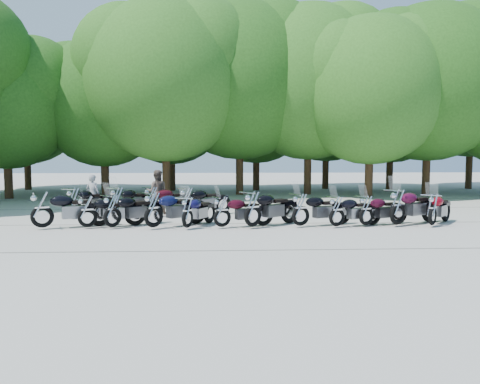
{
  "coord_description": "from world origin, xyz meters",
  "views": [
    {
      "loc": [
        -0.77,
        -14.5,
        2.41
      ],
      "look_at": [
        0.0,
        1.5,
        1.1
      ],
      "focal_mm": 35.0,
      "sensor_mm": 36.0,
      "label": 1
    }
  ],
  "objects_px": {
    "motorcycle_3": "(154,208)",
    "motorcycle_11": "(433,208)",
    "motorcycle_0": "(42,208)",
    "motorcycle_1": "(87,210)",
    "motorcycle_8": "(337,210)",
    "motorcycle_10": "(398,206)",
    "motorcycle_15": "(187,201)",
    "motorcycle_6": "(253,208)",
    "motorcycle_2": "(112,209)",
    "motorcycle_5": "(222,211)",
    "motorcycle_12": "(74,201)",
    "motorcycle_14": "(152,200)",
    "rider_0": "(93,195)",
    "motorcycle_4": "(187,211)",
    "motorcycle_13": "(118,201)",
    "rider_1": "(157,192)",
    "motorcycle_7": "(301,208)",
    "motorcycle_9": "(366,209)"
  },
  "relations": [
    {
      "from": "motorcycle_8",
      "to": "rider_0",
      "type": "height_order",
      "value": "rider_0"
    },
    {
      "from": "motorcycle_7",
      "to": "motorcycle_9",
      "type": "height_order",
      "value": "motorcycle_7"
    },
    {
      "from": "motorcycle_10",
      "to": "motorcycle_14",
      "type": "distance_m",
      "value": 8.83
    },
    {
      "from": "motorcycle_0",
      "to": "motorcycle_1",
      "type": "relative_size",
      "value": 1.14
    },
    {
      "from": "motorcycle_2",
      "to": "motorcycle_13",
      "type": "relative_size",
      "value": 0.95
    },
    {
      "from": "motorcycle_7",
      "to": "motorcycle_8",
      "type": "bearing_deg",
      "value": -118.38
    },
    {
      "from": "motorcycle_12",
      "to": "rider_0",
      "type": "xyz_separation_m",
      "value": [
        0.43,
        1.04,
        0.15
      ]
    },
    {
      "from": "motorcycle_4",
      "to": "motorcycle_0",
      "type": "bearing_deg",
      "value": 24.42
    },
    {
      "from": "motorcycle_4",
      "to": "motorcycle_15",
      "type": "height_order",
      "value": "motorcycle_15"
    },
    {
      "from": "motorcycle_0",
      "to": "rider_1",
      "type": "relative_size",
      "value": 1.38
    },
    {
      "from": "motorcycle_0",
      "to": "motorcycle_15",
      "type": "bearing_deg",
      "value": -81.92
    },
    {
      "from": "motorcycle_1",
      "to": "motorcycle_14",
      "type": "xyz_separation_m",
      "value": [
        1.7,
        2.6,
        0.05
      ]
    },
    {
      "from": "motorcycle_1",
      "to": "motorcycle_4",
      "type": "distance_m",
      "value": 3.23
    },
    {
      "from": "motorcycle_4",
      "to": "motorcycle_8",
      "type": "bearing_deg",
      "value": -152.7
    },
    {
      "from": "motorcycle_8",
      "to": "motorcycle_11",
      "type": "bearing_deg",
      "value": -111.75
    },
    {
      "from": "motorcycle_14",
      "to": "motorcycle_6",
      "type": "bearing_deg",
      "value": -162.51
    },
    {
      "from": "motorcycle_10",
      "to": "motorcycle_15",
      "type": "distance_m",
      "value": 7.56
    },
    {
      "from": "motorcycle_9",
      "to": "motorcycle_6",
      "type": "bearing_deg",
      "value": 67.9
    },
    {
      "from": "motorcycle_12",
      "to": "motorcycle_14",
      "type": "distance_m",
      "value": 2.87
    },
    {
      "from": "motorcycle_3",
      "to": "motorcycle_11",
      "type": "height_order",
      "value": "motorcycle_3"
    },
    {
      "from": "motorcycle_13",
      "to": "motorcycle_14",
      "type": "height_order",
      "value": "motorcycle_13"
    },
    {
      "from": "motorcycle_8",
      "to": "motorcycle_10",
      "type": "distance_m",
      "value": 2.08
    },
    {
      "from": "motorcycle_6",
      "to": "motorcycle_11",
      "type": "height_order",
      "value": "motorcycle_6"
    },
    {
      "from": "motorcycle_5",
      "to": "motorcycle_11",
      "type": "distance_m",
      "value": 6.93
    },
    {
      "from": "motorcycle_0",
      "to": "motorcycle_6",
      "type": "xyz_separation_m",
      "value": [
        6.7,
        -0.11,
        -0.01
      ]
    },
    {
      "from": "motorcycle_6",
      "to": "rider_0",
      "type": "relative_size",
      "value": 1.51
    },
    {
      "from": "motorcycle_0",
      "to": "motorcycle_3",
      "type": "xyz_separation_m",
      "value": [
        3.53,
        -0.12,
        -0.02
      ]
    },
    {
      "from": "motorcycle_6",
      "to": "rider_1",
      "type": "distance_m",
      "value": 5.25
    },
    {
      "from": "motorcycle_0",
      "to": "motorcycle_4",
      "type": "bearing_deg",
      "value": -115.21
    },
    {
      "from": "motorcycle_6",
      "to": "motorcycle_11",
      "type": "distance_m",
      "value": 5.94
    },
    {
      "from": "motorcycle_1",
      "to": "motorcycle_14",
      "type": "relative_size",
      "value": 0.92
    },
    {
      "from": "motorcycle_0",
      "to": "motorcycle_8",
      "type": "distance_m",
      "value": 9.44
    },
    {
      "from": "motorcycle_0",
      "to": "motorcycle_2",
      "type": "distance_m",
      "value": 2.2
    },
    {
      "from": "motorcycle_6",
      "to": "motorcycle_2",
      "type": "bearing_deg",
      "value": 49.55
    },
    {
      "from": "motorcycle_7",
      "to": "motorcycle_10",
      "type": "distance_m",
      "value": 3.23
    },
    {
      "from": "motorcycle_13",
      "to": "rider_1",
      "type": "height_order",
      "value": "rider_1"
    },
    {
      "from": "motorcycle_0",
      "to": "motorcycle_5",
      "type": "bearing_deg",
      "value": -113.71
    },
    {
      "from": "motorcycle_3",
      "to": "motorcycle_8",
      "type": "height_order",
      "value": "motorcycle_3"
    },
    {
      "from": "motorcycle_5",
      "to": "motorcycle_12",
      "type": "xyz_separation_m",
      "value": [
        -5.49,
        2.63,
        0.06
      ]
    },
    {
      "from": "motorcycle_15",
      "to": "rider_1",
      "type": "height_order",
      "value": "rider_1"
    },
    {
      "from": "motorcycle_10",
      "to": "motorcycle_14",
      "type": "height_order",
      "value": "motorcycle_10"
    },
    {
      "from": "motorcycle_4",
      "to": "motorcycle_10",
      "type": "xyz_separation_m",
      "value": [
        6.9,
        0.22,
        0.12
      ]
    },
    {
      "from": "motorcycle_4",
      "to": "rider_0",
      "type": "relative_size",
      "value": 1.3
    },
    {
      "from": "motorcycle_0",
      "to": "rider_1",
      "type": "bearing_deg",
      "value": -63.0
    },
    {
      "from": "motorcycle_7",
      "to": "motorcycle_13",
      "type": "bearing_deg",
      "value": 47.67
    },
    {
      "from": "motorcycle_13",
      "to": "motorcycle_14",
      "type": "relative_size",
      "value": 1.0
    },
    {
      "from": "motorcycle_13",
      "to": "rider_1",
      "type": "bearing_deg",
      "value": -99.62
    },
    {
      "from": "motorcycle_12",
      "to": "motorcycle_14",
      "type": "relative_size",
      "value": 0.98
    },
    {
      "from": "motorcycle_13",
      "to": "rider_1",
      "type": "relative_size",
      "value": 1.32
    },
    {
      "from": "motorcycle_12",
      "to": "rider_0",
      "type": "height_order",
      "value": "rider_0"
    }
  ]
}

